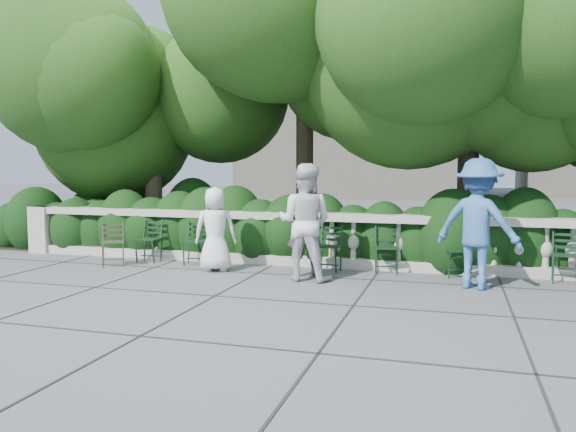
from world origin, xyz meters
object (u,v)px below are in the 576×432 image
(person_businessman, at_px, (215,229))
(person_casual_man, at_px, (305,222))
(chair_a, at_px, (146,263))
(person_older_blue, at_px, (478,224))
(chair_d, at_px, (386,275))
(chair_f, at_px, (565,285))
(chair_b, at_px, (193,266))
(chair_c, at_px, (326,273))
(person_woman_grey, at_px, (304,228))
(chair_weathered, at_px, (113,267))
(chair_e, at_px, (460,278))

(person_businessman, relative_size, person_casual_man, 0.79)
(chair_a, height_order, person_older_blue, person_older_blue)
(chair_d, distance_m, chair_f, 2.80)
(chair_a, bearing_deg, person_casual_man, -13.96)
(chair_b, height_order, chair_c, same)
(chair_c, distance_m, person_woman_grey, 0.94)
(chair_c, bearing_deg, person_businessman, -164.88)
(chair_weathered, distance_m, person_businessman, 2.12)
(chair_f, distance_m, person_woman_grey, 4.24)
(chair_f, bearing_deg, person_older_blue, -147.22)
(chair_a, xyz_separation_m, person_casual_man, (3.36, -0.68, 0.95))
(chair_a, bearing_deg, chair_f, -1.51)
(chair_c, bearing_deg, person_older_blue, -8.43)
(chair_b, xyz_separation_m, chair_f, (6.36, 0.16, 0.00))
(chair_c, distance_m, chair_e, 2.24)
(chair_f, bearing_deg, chair_a, -172.55)
(chair_d, relative_size, person_businessman, 0.56)
(chair_c, height_order, person_older_blue, person_older_blue)
(person_older_blue, bearing_deg, person_woman_grey, 17.01)
(chair_a, distance_m, chair_weathered, 0.65)
(chair_f, bearing_deg, person_casual_man, -162.21)
(chair_d, xyz_separation_m, chair_weathered, (-4.94, -0.69, 0.00))
(person_casual_man, height_order, person_older_blue, person_older_blue)
(person_businessman, xyz_separation_m, person_casual_man, (1.72, -0.31, 0.20))
(person_woman_grey, bearing_deg, chair_c, -146.74)
(chair_b, xyz_separation_m, person_businessman, (0.60, -0.34, 0.75))
(chair_d, distance_m, chair_weathered, 4.99)
(person_woman_grey, bearing_deg, chair_a, -23.24)
(chair_b, height_order, chair_weathered, same)
(chair_a, xyz_separation_m, chair_f, (7.39, 0.12, 0.00))
(person_casual_man, bearing_deg, chair_a, -7.61)
(chair_f, relative_size, person_older_blue, 0.42)
(chair_c, distance_m, chair_f, 3.83)
(chair_b, relative_size, chair_c, 1.00)
(chair_f, height_order, person_casual_man, person_casual_man)
(person_casual_man, bearing_deg, chair_b, -11.68)
(chair_e, bearing_deg, chair_weathered, 170.95)
(person_casual_man, bearing_deg, chair_d, -142.82)
(chair_weathered, bearing_deg, person_older_blue, -32.47)
(chair_a, xyz_separation_m, chair_b, (1.03, -0.04, 0.00))
(chair_weathered, bearing_deg, person_casual_man, -34.51)
(chair_f, relative_size, person_casual_man, 0.44)
(person_casual_man, xyz_separation_m, person_older_blue, (2.68, 0.13, 0.04))
(chair_b, bearing_deg, chair_d, -7.31)
(chair_c, xyz_separation_m, chair_d, (1.03, 0.13, 0.00))
(chair_a, distance_m, person_woman_grey, 3.38)
(chair_c, relative_size, person_older_blue, 0.42)
(chair_b, relative_size, person_older_blue, 0.42)
(chair_c, distance_m, person_older_blue, 2.72)
(chair_weathered, distance_m, person_woman_grey, 3.70)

